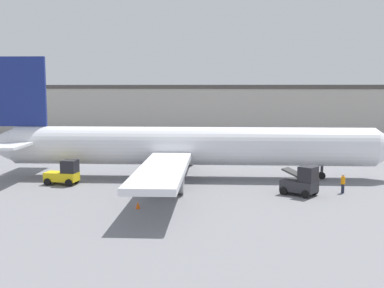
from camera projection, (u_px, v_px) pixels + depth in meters
ground_plane at (192, 178)px, 48.43m from camera, size 400.00×400.00×0.00m
terminal_building at (220, 111)px, 87.64m from camera, size 93.19×11.45×9.39m
airplane at (181, 146)px, 48.11m from camera, size 42.93×36.95×12.11m
ground_crew_worker at (343, 183)px, 41.34m from camera, size 0.37×0.37×1.67m
baggage_tug at (64, 174)px, 44.93m from camera, size 3.12×1.91×2.33m
belt_loader_truck at (302, 182)px, 40.47m from camera, size 3.30×2.86×2.54m
safety_cone_near at (138, 205)px, 36.16m from camera, size 0.36×0.36×0.55m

